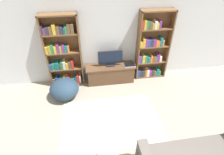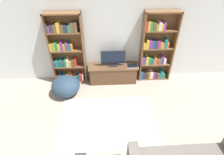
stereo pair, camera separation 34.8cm
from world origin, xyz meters
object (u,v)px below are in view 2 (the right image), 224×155
(bookshelf_right, at_px, (155,50))
(television, at_px, (113,58))
(bookshelf_left, at_px, (67,52))
(tv_stand, at_px, (113,73))
(laptop, at_px, (132,66))
(beanbag_ottoman, at_px, (66,86))

(bookshelf_right, distance_m, television, 1.27)
(bookshelf_left, distance_m, television, 1.35)
(tv_stand, bearing_deg, laptop, -5.44)
(tv_stand, xyz_separation_m, television, (-0.00, 0.02, 0.53))
(laptop, distance_m, beanbag_ottoman, 2.01)
(laptop, height_order, beanbag_ottoman, laptop)
(television, bearing_deg, laptop, -7.63)
(bookshelf_left, height_order, television, bookshelf_left)
(bookshelf_right, bearing_deg, laptop, -165.02)
(bookshelf_left, height_order, bookshelf_right, same)
(television, bearing_deg, bookshelf_left, 175.53)
(bookshelf_right, bearing_deg, tv_stand, -174.22)
(bookshelf_right, xyz_separation_m, beanbag_ottoman, (-2.61, -0.68, -0.70))
(television, height_order, beanbag_ottoman, television)
(bookshelf_left, relative_size, tv_stand, 1.41)
(bookshelf_left, height_order, tv_stand, bookshelf_left)
(beanbag_ottoman, bearing_deg, bookshelf_left, 87.72)
(tv_stand, height_order, laptop, laptop)
(bookshelf_right, xyz_separation_m, laptop, (-0.68, -0.18, -0.41))
(bookshelf_left, relative_size, bookshelf_right, 1.00)
(tv_stand, height_order, beanbag_ottoman, beanbag_ottoman)
(television, height_order, laptop, television)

